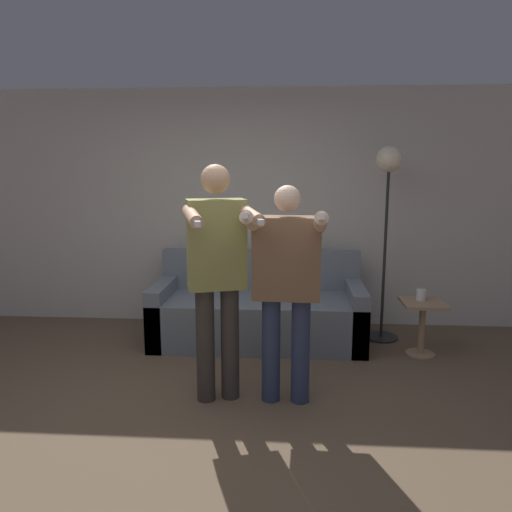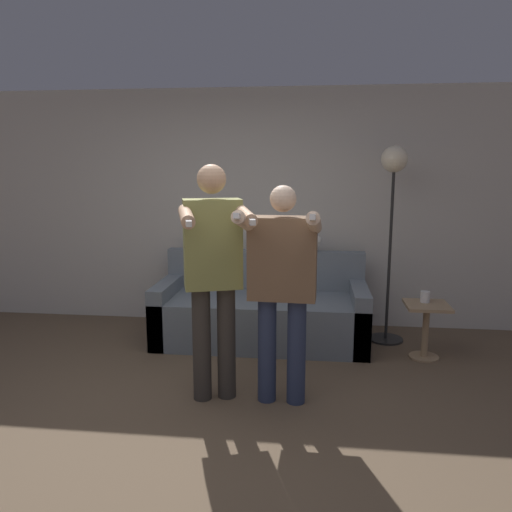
{
  "view_description": "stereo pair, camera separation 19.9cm",
  "coord_description": "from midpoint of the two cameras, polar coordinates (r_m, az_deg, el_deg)",
  "views": [
    {
      "loc": [
        0.62,
        -3.04,
        1.79
      ],
      "look_at": [
        0.33,
        1.18,
        1.01
      ],
      "focal_mm": 35.0,
      "sensor_mm": 36.0,
      "label": 1
    },
    {
      "loc": [
        0.82,
        -3.02,
        1.79
      ],
      "look_at": [
        0.33,
        1.18,
        1.01
      ],
      "focal_mm": 35.0,
      "sensor_mm": 36.0,
      "label": 2
    }
  ],
  "objects": [
    {
      "name": "person_right",
      "position": [
        3.65,
        1.93,
        -2.62
      ],
      "size": [
        0.58,
        0.68,
        1.64
      ],
      "rotation": [
        0.0,
        0.0,
        -0.04
      ],
      "color": "#2D3856",
      "rests_on": "ground_plane"
    },
    {
      "name": "couch",
      "position": [
        5.12,
        -0.83,
        -6.54
      ],
      "size": [
        2.1,
        0.9,
        0.88
      ],
      "color": "slate",
      "rests_on": "ground_plane"
    },
    {
      "name": "cup",
      "position": [
        4.94,
        17.26,
        -4.26
      ],
      "size": [
        0.09,
        0.09,
        0.1
      ],
      "color": "white",
      "rests_on": "side_table"
    },
    {
      "name": "person_left",
      "position": [
        3.69,
        -6.02,
        -1.42
      ],
      "size": [
        0.62,
        0.77,
        1.79
      ],
      "rotation": [
        0.0,
        0.0,
        0.3
      ],
      "color": "#38332D",
      "rests_on": "ground_plane"
    },
    {
      "name": "side_table",
      "position": [
        4.94,
        17.38,
        -6.75
      ],
      "size": [
        0.39,
        0.39,
        0.52
      ],
      "color": "#A38460",
      "rests_on": "ground_plane"
    },
    {
      "name": "cat",
      "position": [
        5.29,
        3.91,
        1.41
      ],
      "size": [
        0.46,
        0.15,
        0.17
      ],
      "color": "silver",
      "rests_on": "couch"
    },
    {
      "name": "floor_lamp",
      "position": [
        5.12,
        13.76,
        7.53
      ],
      "size": [
        0.35,
        0.35,
        1.97
      ],
      "color": "black",
      "rests_on": "ground_plane"
    },
    {
      "name": "wall_back",
      "position": [
        5.6,
        -3.5,
        5.44
      ],
      "size": [
        10.0,
        0.05,
        2.6
      ],
      "color": "beige",
      "rests_on": "ground_plane"
    },
    {
      "name": "ground_plane",
      "position": [
        3.59,
        -8.68,
        -19.55
      ],
      "size": [
        16.0,
        16.0,
        0.0
      ],
      "primitive_type": "plane",
      "color": "brown"
    }
  ]
}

